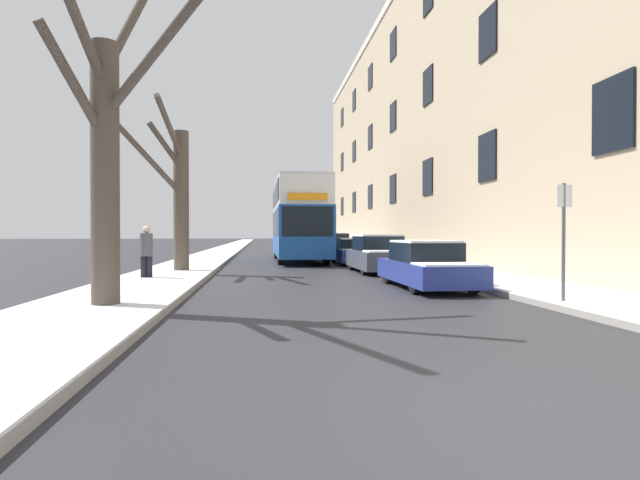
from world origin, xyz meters
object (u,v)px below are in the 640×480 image
(bare_tree_left_1, at_px, (178,194))
(parked_car_4, at_px, (321,245))
(parked_car_2, at_px, (353,252))
(double_decker_bus, at_px, (299,217))
(parked_car_1, at_px, (378,255))
(street_sign_post, at_px, (564,237))
(parked_car_0, at_px, (426,266))
(parked_car_3, at_px, (334,247))
(bare_tree_left_0, at_px, (107,146))
(pedestrian_left_sidewalk, at_px, (146,251))

(bare_tree_left_1, xyz_separation_m, parked_car_4, (7.47, 18.46, -2.26))
(parked_car_2, bearing_deg, double_decker_bus, 129.19)
(parked_car_1, height_order, street_sign_post, street_sign_post)
(parked_car_0, height_order, parked_car_4, parked_car_4)
(bare_tree_left_1, height_order, double_decker_bus, bare_tree_left_1)
(parked_car_4, bearing_deg, parked_car_3, -90.00)
(double_decker_bus, height_order, parked_car_4, double_decker_bus)
(double_decker_bus, height_order, parked_car_0, double_decker_bus)
(bare_tree_left_1, distance_m, parked_car_1, 7.81)
(double_decker_bus, height_order, parked_car_1, double_decker_bus)
(double_decker_bus, distance_m, parked_car_3, 4.39)
(bare_tree_left_0, height_order, bare_tree_left_1, bare_tree_left_0)
(pedestrian_left_sidewalk, bearing_deg, bare_tree_left_0, 90.45)
(parked_car_1, bearing_deg, parked_car_2, 90.00)
(parked_car_2, height_order, parked_car_4, parked_car_4)
(bare_tree_left_0, distance_m, parked_car_3, 22.05)
(pedestrian_left_sidewalk, bearing_deg, street_sign_post, 139.73)
(parked_car_0, relative_size, parked_car_4, 1.00)
(double_decker_bus, bearing_deg, parked_car_0, -80.07)
(parked_car_4, height_order, street_sign_post, street_sign_post)
(bare_tree_left_0, xyz_separation_m, parked_car_3, (7.34, 20.65, -2.40))
(bare_tree_left_1, relative_size, parked_car_3, 1.31)
(parked_car_0, bearing_deg, pedestrian_left_sidewalk, 162.74)
(bare_tree_left_0, distance_m, parked_car_4, 28.42)
(double_decker_bus, bearing_deg, bare_tree_left_1, -120.53)
(bare_tree_left_1, xyz_separation_m, parked_car_3, (7.47, 11.77, -2.22))
(pedestrian_left_sidewalk, bearing_deg, parked_car_4, -115.76)
(pedestrian_left_sidewalk, bearing_deg, parked_car_3, -123.78)
(parked_car_2, bearing_deg, street_sign_post, -84.68)
(parked_car_3, distance_m, pedestrian_left_sidewalk, 16.71)
(parked_car_1, relative_size, pedestrian_left_sidewalk, 2.51)
(bare_tree_left_0, distance_m, bare_tree_left_1, 8.89)
(double_decker_bus, bearing_deg, parked_car_1, -73.60)
(parked_car_0, bearing_deg, parked_car_3, 90.00)
(parked_car_3, relative_size, street_sign_post, 1.85)
(parked_car_0, bearing_deg, parked_car_1, 90.00)
(bare_tree_left_1, xyz_separation_m, parked_car_0, (7.47, -5.39, -2.32))
(bare_tree_left_0, distance_m, double_decker_bus, 18.11)
(parked_car_0, relative_size, parked_car_1, 1.02)
(parked_car_1, xyz_separation_m, street_sign_post, (1.40, -9.70, 0.75))
(parked_car_2, distance_m, pedestrian_left_sidewalk, 11.62)
(parked_car_2, relative_size, parked_car_3, 0.94)
(bare_tree_left_1, distance_m, pedestrian_left_sidewalk, 3.56)
(parked_car_4, distance_m, street_sign_post, 27.95)
(parked_car_2, distance_m, street_sign_post, 15.08)
(parked_car_1, relative_size, street_sign_post, 1.75)
(parked_car_2, xyz_separation_m, street_sign_post, (1.40, -14.99, 0.82))
(double_decker_bus, xyz_separation_m, parked_car_3, (2.44, 3.23, -1.70))
(double_decker_bus, relative_size, parked_car_0, 2.38)
(bare_tree_left_1, distance_m, street_sign_post, 13.04)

